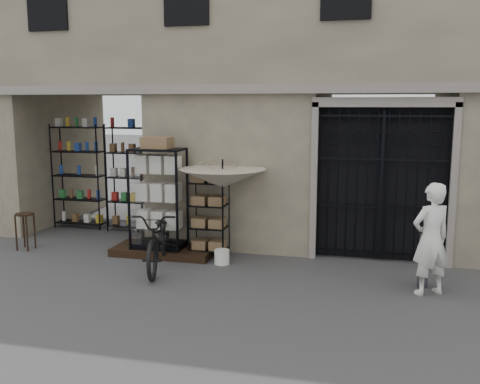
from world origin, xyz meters
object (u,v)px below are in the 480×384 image
(bicycle, at_px, (160,268))
(wooden_stool, at_px, (25,230))
(white_bucket, at_px, (222,257))
(market_umbrella, at_px, (223,173))
(display_cabinet, at_px, (158,204))
(shopkeeper, at_px, (428,294))
(steel_bollard, at_px, (424,260))
(wire_rack, at_px, (209,218))

(bicycle, relative_size, wooden_stool, 2.78)
(white_bucket, height_order, bicycle, bicycle)
(market_umbrella, bearing_deg, wooden_stool, -175.76)
(display_cabinet, distance_m, shopkeeper, 5.19)
(shopkeeper, bearing_deg, wooden_stool, -36.87)
(white_bucket, xyz_separation_m, shopkeeper, (3.60, -0.75, -0.14))
(market_umbrella, distance_m, steel_bollard, 3.88)
(wire_rack, relative_size, shopkeeper, 0.88)
(market_umbrella, height_order, wooden_stool, market_umbrella)
(wire_rack, bearing_deg, shopkeeper, 5.03)
(white_bucket, xyz_separation_m, steel_bollard, (3.54, -0.44, 0.32))
(market_umbrella, relative_size, bicycle, 1.10)
(display_cabinet, xyz_separation_m, wooden_stool, (-2.82, -0.30, -0.63))
(display_cabinet, height_order, steel_bollard, display_cabinet)
(wooden_stool, bearing_deg, white_bucket, -0.06)
(wooden_stool, bearing_deg, display_cabinet, 6.04)
(white_bucket, height_order, wooden_stool, wooden_stool)
(wire_rack, height_order, wooden_stool, wire_rack)
(display_cabinet, bearing_deg, shopkeeper, -0.50)
(market_umbrella, height_order, steel_bollard, market_umbrella)
(bicycle, relative_size, steel_bollard, 2.33)
(bicycle, bearing_deg, wire_rack, 43.65)
(steel_bollard, bearing_deg, white_bucket, 172.96)
(wire_rack, bearing_deg, market_umbrella, 1.58)
(bicycle, xyz_separation_m, steel_bollard, (4.56, 0.11, 0.45))
(bicycle, bearing_deg, white_bucket, 15.01)
(steel_bollard, bearing_deg, bicycle, -178.67)
(white_bucket, bearing_deg, steel_bollard, -7.04)
(steel_bollard, bearing_deg, wooden_stool, 176.73)
(market_umbrella, bearing_deg, wire_rack, 160.06)
(shopkeeper, bearing_deg, market_umbrella, -47.51)
(white_bucket, distance_m, steel_bollard, 3.58)
(white_bucket, bearing_deg, wire_rack, 131.96)
(display_cabinet, height_order, white_bucket, display_cabinet)
(wooden_stool, xyz_separation_m, steel_bollard, (7.74, -0.44, 0.05))
(display_cabinet, distance_m, wooden_stool, 2.91)
(wire_rack, xyz_separation_m, wooden_stool, (-3.82, -0.42, -0.37))
(wooden_stool, bearing_deg, bicycle, -9.76)
(display_cabinet, relative_size, steel_bollard, 2.35)
(display_cabinet, xyz_separation_m, wire_rack, (1.00, 0.12, -0.27))
(display_cabinet, xyz_separation_m, shopkeeper, (4.98, -1.06, -1.03))
(white_bucket, distance_m, wooden_stool, 4.21)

